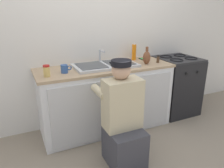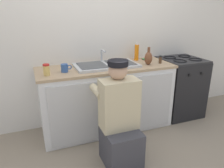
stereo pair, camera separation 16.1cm
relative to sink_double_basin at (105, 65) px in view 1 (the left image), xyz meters
The scene contains 13 objects.
ground_plane 0.94m from the sink_double_basin, 90.00° to the right, with size 12.00×12.00×0.00m, color gray.
back_wall 0.50m from the sink_double_basin, 90.00° to the left, with size 6.00×0.10×2.50m, color silver.
counter_cabinet 0.47m from the sink_double_basin, 90.00° to the right, with size 1.71×0.62×0.84m.
countertop 0.03m from the sink_double_basin, 90.00° to the right, with size 1.75×0.62×0.03m, color tan.
sink_double_basin is the anchor object (origin of this frame).
stove_range 1.26m from the sink_double_basin, ahead, with size 0.59×0.62×0.89m.
plumber_person 0.86m from the sink_double_basin, 99.22° to the right, with size 0.42×0.61×1.10m.
coffee_mug 0.54m from the sink_double_basin, behind, with size 0.13×0.08×0.09m.
spice_bottle_pepper 0.74m from the sink_double_basin, ahead, with size 0.04×0.04×0.10m.
soap_bottle_orange 0.55m from the sink_double_basin, 18.37° to the left, with size 0.06×0.06×0.25m.
cell_phone 0.66m from the sink_double_basin, 11.66° to the left, with size 0.07×0.14×0.01m.
condiment_jar 0.76m from the sink_double_basin, 169.72° to the right, with size 0.07×0.07×0.13m.
vase_decorative 0.56m from the sink_double_basin, 11.66° to the right, with size 0.10×0.10×0.23m.
Camera 1 is at (-1.05, -2.19, 1.58)m, focal length 35.00 mm.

